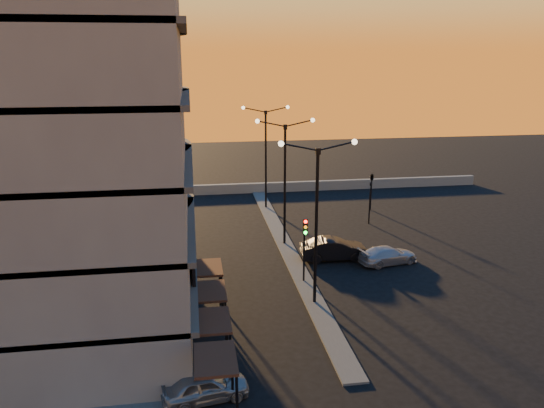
% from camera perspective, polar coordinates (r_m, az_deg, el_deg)
% --- Properties ---
extents(ground, '(120.00, 120.00, 0.00)m').
position_cam_1_polar(ground, '(31.27, 4.58, -10.59)').
color(ground, black).
rests_on(ground, ground).
extents(sidewalk_west, '(5.00, 40.00, 0.12)m').
position_cam_1_polar(sidewalk_west, '(34.36, -14.53, -8.45)').
color(sidewalk_west, '#464543').
rests_on(sidewalk_west, ground).
extents(median, '(1.20, 36.00, 0.12)m').
position_cam_1_polar(median, '(40.27, 1.34, -4.29)').
color(median, '#464543').
rests_on(median, ground).
extents(parapet, '(44.00, 0.50, 1.00)m').
position_cam_1_polar(parapet, '(55.57, 0.52, 1.83)').
color(parapet, slate).
rests_on(parapet, ground).
extents(building, '(14.35, 17.08, 25.00)m').
position_cam_1_polar(building, '(28.31, -24.14, 10.48)').
color(building, slate).
rests_on(building, ground).
extents(streetlamp_near, '(4.32, 0.32, 9.51)m').
position_cam_1_polar(streetlamp_near, '(29.23, 4.82, -0.71)').
color(streetlamp_near, black).
rests_on(streetlamp_near, ground).
extents(streetlamp_mid, '(4.32, 0.32, 9.51)m').
position_cam_1_polar(streetlamp_mid, '(38.72, 1.40, 3.43)').
color(streetlamp_mid, black).
rests_on(streetlamp_mid, ground).
extents(streetlamp_far, '(4.32, 0.32, 9.51)m').
position_cam_1_polar(streetlamp_far, '(48.42, -0.68, 5.92)').
color(streetlamp_far, black).
rests_on(streetlamp_far, ground).
extents(traffic_light_main, '(0.28, 0.44, 4.25)m').
position_cam_1_polar(traffic_light_main, '(32.73, 3.55, -3.85)').
color(traffic_light_main, black).
rests_on(traffic_light_main, ground).
extents(signal_east_a, '(0.13, 0.16, 3.60)m').
position_cam_1_polar(signal_east_a, '(45.36, 10.47, 0.24)').
color(signal_east_a, black).
rests_on(signal_east_a, ground).
extents(signal_east_b, '(0.42, 1.99, 3.60)m').
position_cam_1_polar(signal_east_b, '(49.23, 10.69, 2.85)').
color(signal_east_b, black).
rests_on(signal_east_b, ground).
extents(car_hatchback, '(3.82, 2.05, 1.23)m').
position_cam_1_polar(car_hatchback, '(23.35, -7.18, -18.89)').
color(car_hatchback, gray).
rests_on(car_hatchback, ground).
extents(car_sedan, '(4.74, 1.74, 1.55)m').
position_cam_1_polar(car_sedan, '(37.40, 6.69, -4.83)').
color(car_sedan, black).
rests_on(car_sedan, ground).
extents(car_wagon, '(4.44, 2.53, 1.21)m').
position_cam_1_polar(car_wagon, '(37.38, 12.36, -5.39)').
color(car_wagon, '#B4B5BC').
rests_on(car_wagon, ground).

